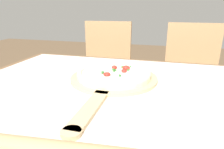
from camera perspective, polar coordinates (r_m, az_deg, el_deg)
name	(u,v)px	position (r m, az deg, el deg)	size (l,w,h in m)	color
dining_table	(120,117)	(0.76, 2.38, -12.09)	(1.27, 0.94, 0.73)	brown
towel_cloth	(121,91)	(0.71, 2.50, -4.69)	(1.19, 0.86, 0.00)	silver
pizza_peel	(112,80)	(0.78, 0.03, -1.63)	(0.35, 0.59, 0.01)	#D6B784
pizza	(114,73)	(0.80, 0.58, 0.32)	(0.30, 0.30, 0.04)	beige
chair_left	(106,70)	(1.63, -1.83, 1.39)	(0.42, 0.42, 0.91)	tan
chair_right	(190,77)	(1.58, 21.40, -0.54)	(0.41, 0.41, 0.91)	tan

